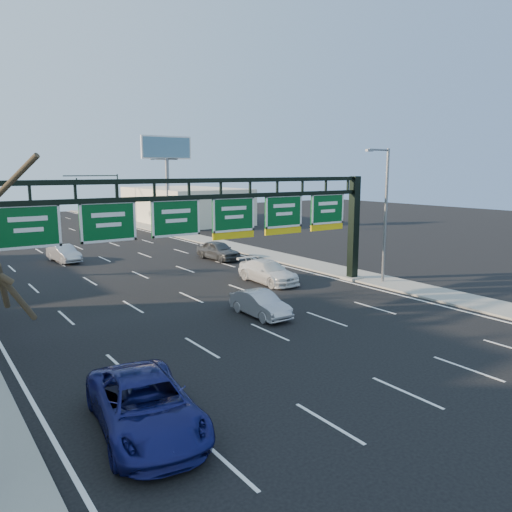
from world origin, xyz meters
TOP-DOWN VIEW (x-y plane):
  - ground at (0.00, 0.00)m, footprint 160.00×160.00m
  - sidewalk_right at (12.80, 20.00)m, footprint 3.00×120.00m
  - lane_markings at (0.00, 20.00)m, footprint 21.60×120.00m
  - sign_gantry at (0.16, 8.00)m, footprint 24.60×1.20m
  - building_right_distant at (20.00, 50.00)m, footprint 12.00×20.00m
  - streetlight_near at (12.47, 6.00)m, footprint 2.15×0.22m
  - streetlight_far at (12.47, 40.00)m, footprint 2.15×0.22m
  - billboard_right at (15.00, 44.98)m, footprint 7.00×0.50m
  - traffic_signal_mast at (5.69, 55.00)m, footprint 10.16×0.54m
  - car_blue_suv at (-8.41, -3.24)m, footprint 3.48×6.13m
  - car_silver_sedan at (1.17, 4.40)m, footprint 1.40×4.02m
  - car_white_wagon at (6.24, 10.60)m, footprint 2.14×5.20m
  - car_grey_far at (7.99, 20.20)m, footprint 2.27×4.82m
  - car_silver_distant at (-3.18, 26.65)m, footprint 2.01×4.42m

SIDE VIEW (x-z plane):
  - ground at x=0.00m, z-range 0.00..0.00m
  - lane_markings at x=0.00m, z-range 0.00..0.01m
  - sidewalk_right at x=12.80m, z-range 0.00..0.12m
  - car_silver_sedan at x=1.17m, z-range 0.00..1.32m
  - car_silver_distant at x=-3.18m, z-range 0.00..1.41m
  - car_white_wagon at x=6.24m, z-range 0.00..1.50m
  - car_grey_far at x=7.99m, z-range 0.00..1.59m
  - car_blue_suv at x=-8.41m, z-range 0.00..1.61m
  - building_right_distant at x=20.00m, z-range 0.00..5.00m
  - sign_gantry at x=0.16m, z-range 1.03..8.23m
  - streetlight_near at x=12.47m, z-range 0.58..9.58m
  - streetlight_far at x=12.47m, z-range 0.58..9.58m
  - traffic_signal_mast at x=5.69m, z-range 2.00..9.00m
  - billboard_right at x=15.00m, z-range 3.06..15.06m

